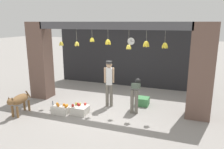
{
  "coord_description": "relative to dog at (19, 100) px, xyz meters",
  "views": [
    {
      "loc": [
        2.48,
        -6.45,
        2.85
      ],
      "look_at": [
        0.0,
        0.43,
        1.09
      ],
      "focal_mm": 35.0,
      "sensor_mm": 36.0,
      "label": 1
    }
  ],
  "objects": [
    {
      "name": "dog",
      "position": [
        0.0,
        0.0,
        0.0
      ],
      "size": [
        0.35,
        1.07,
        0.7
      ],
      "rotation": [
        0.0,
        0.0,
        -1.49
      ],
      "color": "brown",
      "rests_on": "ground_plane"
    },
    {
      "name": "shopkeeper",
      "position": [
        2.41,
        1.6,
        0.45
      ],
      "size": [
        0.33,
        0.29,
        1.59
      ],
      "rotation": [
        0.0,
        0.0,
        3.46
      ],
      "color": "#6B665B",
      "rests_on": "ground_plane"
    },
    {
      "name": "wall_clock",
      "position": [
        2.45,
        4.22,
        1.56
      ],
      "size": [
        0.34,
        0.03,
        0.34
      ],
      "color": "black"
    },
    {
      "name": "storefront_awning",
      "position": [
        2.45,
        1.51,
        2.22
      ],
      "size": [
        5.04,
        0.28,
        0.86
      ],
      "color": "#4C4C51"
    },
    {
      "name": "ground_plane",
      "position": [
        2.43,
        1.39,
        -0.47
      ],
      "size": [
        60.0,
        60.0,
        0.0
      ],
      "primitive_type": "plane",
      "color": "gray"
    },
    {
      "name": "shop_pillar_left",
      "position": [
        -0.39,
        1.69,
        0.96
      ],
      "size": [
        0.7,
        0.6,
        2.86
      ],
      "primitive_type": "cube",
      "color": "brown",
      "rests_on": "ground_plane"
    },
    {
      "name": "fruit_crate_apples",
      "position": [
        1.75,
        0.69,
        -0.33
      ],
      "size": [
        0.51,
        0.43,
        0.34
      ],
      "color": "silver",
      "rests_on": "ground_plane"
    },
    {
      "name": "produce_box_green",
      "position": [
        3.46,
        2.09,
        -0.34
      ],
      "size": [
        0.45,
        0.42,
        0.28
      ],
      "primitive_type": "cube",
      "color": "#42844C",
      "rests_on": "ground_plane"
    },
    {
      "name": "shop_back_wall",
      "position": [
        2.43,
        4.3,
        0.96
      ],
      "size": [
        6.94,
        0.12,
        2.86
      ],
      "primitive_type": "cube",
      "color": "#232326",
      "rests_on": "ground_plane"
    },
    {
      "name": "worker_stooping",
      "position": [
        3.35,
        1.51,
        0.19
      ],
      "size": [
        0.27,
        0.77,
        1.0
      ],
      "rotation": [
        0.0,
        0.0,
        0.07
      ],
      "color": "#6B665B",
      "rests_on": "ground_plane"
    },
    {
      "name": "fruit_crate_oranges",
      "position": [
        1.17,
        0.5,
        -0.34
      ],
      "size": [
        0.54,
        0.33,
        0.32
      ],
      "color": "silver",
      "rests_on": "ground_plane"
    },
    {
      "name": "water_bottle",
      "position": [
        0.74,
        0.69,
        -0.34
      ],
      "size": [
        0.06,
        0.06,
        0.28
      ],
      "color": "silver",
      "rests_on": "ground_plane"
    },
    {
      "name": "shop_pillar_right",
      "position": [
        5.25,
        1.69,
        0.96
      ],
      "size": [
        0.7,
        0.6,
        2.86
      ],
      "primitive_type": "cube",
      "color": "brown",
      "rests_on": "ground_plane"
    }
  ]
}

